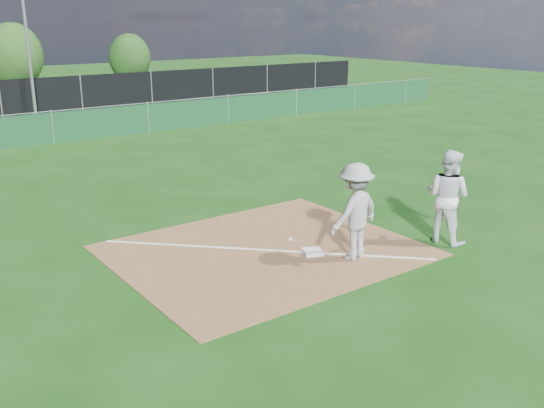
# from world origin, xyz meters

# --- Properties ---
(ground) EXTENTS (90.00, 90.00, 0.00)m
(ground) POSITION_xyz_m (0.00, 10.00, 0.00)
(ground) COLOR #11400D
(ground) RESTS_ON ground
(infield_dirt) EXTENTS (6.00, 5.00, 0.02)m
(infield_dirt) POSITION_xyz_m (0.00, 1.00, 0.01)
(infield_dirt) COLOR brown
(infield_dirt) RESTS_ON ground
(foul_line) EXTENTS (5.01, 5.01, 0.01)m
(foul_line) POSITION_xyz_m (0.00, 1.00, 0.03)
(foul_line) COLOR white
(foul_line) RESTS_ON infield_dirt
(green_fence) EXTENTS (44.00, 0.05, 1.20)m
(green_fence) POSITION_xyz_m (0.00, 15.00, 0.60)
(green_fence) COLOR #103D1F
(green_fence) RESTS_ON ground
(black_fence) EXTENTS (46.00, 0.04, 1.80)m
(black_fence) POSITION_xyz_m (0.00, 23.00, 0.90)
(black_fence) COLOR black
(black_fence) RESTS_ON ground
(light_pole) EXTENTS (0.16, 0.16, 8.00)m
(light_pole) POSITION_xyz_m (1.50, 22.70, 4.00)
(light_pole) COLOR slate
(light_pole) RESTS_ON ground
(first_base) EXTENTS (0.50, 0.50, 0.08)m
(first_base) POSITION_xyz_m (0.68, 0.26, 0.06)
(first_base) COLOR white
(first_base) RESTS_ON infield_dirt
(play_at_first) EXTENTS (2.20, 0.89, 1.98)m
(play_at_first) POSITION_xyz_m (1.19, -0.40, 1.01)
(play_at_first) COLOR #B6B6B9
(play_at_first) RESTS_ON infield_dirt
(runner) EXTENTS (0.93, 1.11, 2.04)m
(runner) POSITION_xyz_m (3.50, -0.85, 1.02)
(runner) COLOR white
(runner) RESTS_ON ground
(car_right) EXTENTS (4.45, 2.99, 1.20)m
(car_right) POSITION_xyz_m (5.30, 28.34, 0.61)
(car_right) COLOR black
(car_right) RESTS_ON parking_lot
(tree_mid) EXTENTS (3.69, 3.69, 4.38)m
(tree_mid) POSITION_xyz_m (3.69, 34.44, 2.26)
(tree_mid) COLOR #382316
(tree_mid) RESTS_ON ground
(tree_right) EXTENTS (3.00, 3.00, 3.56)m
(tree_right) POSITION_xyz_m (11.68, 34.17, 1.83)
(tree_right) COLOR #382316
(tree_right) RESTS_ON ground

